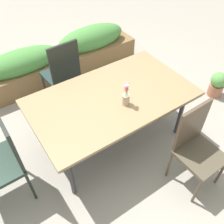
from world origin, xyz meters
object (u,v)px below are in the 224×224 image
object	(u,v)px
chair_far_side	(62,72)
flower_vase	(126,96)
chair_end_left	(0,158)
planter_box	(61,58)
potted_plant	(217,84)
dining_table	(112,99)
chair_near_right	(196,145)

from	to	relation	value
chair_far_side	flower_vase	distance (m)	1.12
chair_end_left	planter_box	bearing A→B (deg)	-41.02
chair_end_left	flower_vase	size ratio (longest dim) A/B	3.77
chair_far_side	planter_box	xyz separation A→B (m)	(0.28, 0.71, -0.26)
flower_vase	potted_plant	xyz separation A→B (m)	(1.72, 0.02, -0.62)
dining_table	potted_plant	world-z (taller)	dining_table
chair_near_right	planter_box	bearing A→B (deg)	-84.43
chair_far_side	potted_plant	distance (m)	2.24
flower_vase	planter_box	world-z (taller)	flower_vase
chair_end_left	flower_vase	bearing A→B (deg)	-99.04
planter_box	potted_plant	world-z (taller)	planter_box
planter_box	chair_end_left	bearing A→B (deg)	-130.05
potted_plant	dining_table	bearing A→B (deg)	174.66
chair_far_side	flower_vase	size ratio (longest dim) A/B	3.80
dining_table	flower_vase	world-z (taller)	flower_vase
dining_table	chair_far_side	world-z (taller)	chair_far_side
dining_table	chair_near_right	distance (m)	0.98
planter_box	dining_table	bearing A→B (deg)	-93.59
chair_far_side	potted_plant	xyz separation A→B (m)	(1.94, -1.05, -0.37)
chair_end_left	potted_plant	world-z (taller)	chair_end_left
planter_box	potted_plant	bearing A→B (deg)	-46.68
chair_far_side	potted_plant	bearing A→B (deg)	-32.05
potted_plant	chair_end_left	bearing A→B (deg)	176.83
flower_vase	planter_box	size ratio (longest dim) A/B	0.10
planter_box	potted_plant	size ratio (longest dim) A/B	6.75
flower_vase	planter_box	bearing A→B (deg)	88.31
flower_vase	chair_far_side	bearing A→B (deg)	101.86
chair_far_side	planter_box	distance (m)	0.81
chair_end_left	chair_near_right	bearing A→B (deg)	-119.45
potted_plant	chair_near_right	bearing A→B (deg)	-152.15
dining_table	flower_vase	xyz separation A→B (m)	(0.05, -0.18, 0.16)
dining_table	planter_box	distance (m)	1.64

